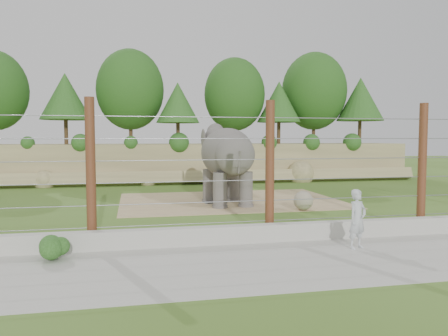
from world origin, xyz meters
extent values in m
plane|color=#466A20|center=(0.00, 0.00, 0.00)|extent=(90.00, 90.00, 0.00)
cube|color=#857B52|center=(0.00, 13.00, 1.25)|extent=(30.00, 4.00, 2.50)
cube|color=#857B52|center=(0.00, 10.70, 0.35)|extent=(30.00, 1.37, 1.07)
cylinder|color=#3F2B19|center=(-8.00, 12.50, 3.29)|extent=(0.24, 0.24, 1.58)
sphere|color=#204C1B|center=(-8.00, 12.50, 5.42)|extent=(3.60, 3.60, 3.60)
cylinder|color=#3F2B19|center=(-4.00, 13.00, 3.46)|extent=(0.24, 0.24, 1.92)
sphere|color=#204C1B|center=(-4.00, 13.00, 6.07)|extent=(4.40, 4.40, 4.40)
cylinder|color=#3F2B19|center=(-1.00, 11.80, 3.20)|extent=(0.24, 0.24, 1.40)
sphere|color=#204C1B|center=(-1.00, 11.80, 5.10)|extent=(3.20, 3.20, 3.20)
cylinder|color=#3F2B19|center=(3.00, 12.80, 3.41)|extent=(0.24, 0.24, 1.82)
sphere|color=#204C1B|center=(3.00, 12.80, 5.88)|extent=(4.16, 4.16, 4.16)
cylinder|color=#3F2B19|center=(6.00, 12.20, 3.25)|extent=(0.24, 0.24, 1.50)
sphere|color=#204C1B|center=(6.00, 12.20, 5.29)|extent=(3.44, 3.44, 3.44)
cylinder|color=#3F2B19|center=(9.00, 13.20, 3.51)|extent=(0.24, 0.24, 2.03)
sphere|color=#204C1B|center=(9.00, 13.20, 6.27)|extent=(4.64, 4.64, 4.64)
cylinder|color=#3F2B19|center=(12.00, 12.00, 3.32)|extent=(0.24, 0.24, 1.64)
sphere|color=#204C1B|center=(12.00, 12.00, 5.55)|extent=(3.76, 3.76, 3.76)
cube|color=tan|center=(0.50, 3.00, 0.01)|extent=(10.00, 7.00, 0.02)
cube|color=#262628|center=(-0.31, 2.41, 0.04)|extent=(1.00, 0.60, 0.03)
sphere|color=gray|center=(2.76, -0.30, 0.41)|extent=(0.78, 0.78, 0.78)
cube|color=#B9B6AC|center=(0.00, -5.00, 0.25)|extent=(26.00, 0.35, 0.50)
cube|color=#B9B6AC|center=(0.00, -7.00, 0.01)|extent=(26.00, 4.00, 0.01)
cylinder|color=#573213|center=(-5.00, -4.50, 2.00)|extent=(0.26, 0.26, 4.00)
cylinder|color=#573213|center=(0.00, -4.50, 2.00)|extent=(0.26, 0.26, 4.00)
cylinder|color=#573213|center=(5.00, -4.50, 2.00)|extent=(0.26, 0.26, 4.00)
cylinder|color=#949399|center=(0.00, -4.50, 0.50)|extent=(20.00, 0.02, 0.02)
cylinder|color=#949399|center=(0.00, -4.50, 1.10)|extent=(20.00, 0.02, 0.02)
cylinder|color=#949399|center=(0.00, -4.50, 1.70)|extent=(20.00, 0.02, 0.02)
cylinder|color=#949399|center=(0.00, -4.50, 2.30)|extent=(20.00, 0.02, 0.02)
cylinder|color=#949399|center=(0.00, -4.50, 2.90)|extent=(20.00, 0.02, 0.02)
cylinder|color=#949399|center=(0.00, -4.50, 3.50)|extent=(20.00, 0.02, 0.02)
sphere|color=#244F17|center=(-5.73, -5.80, 0.31)|extent=(0.60, 0.60, 0.60)
imported|color=#AAB0B3|center=(1.85, -6.24, 0.79)|extent=(0.67, 0.56, 1.57)
camera|label=1|loc=(-3.89, -16.59, 2.93)|focal=35.00mm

